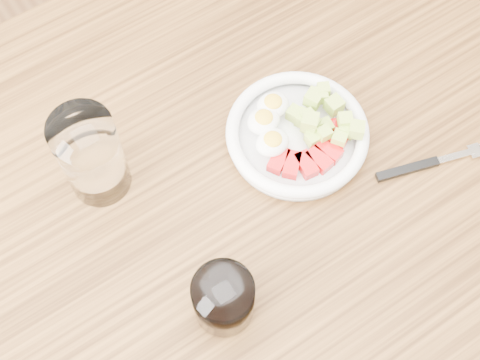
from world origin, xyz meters
name	(u,v)px	position (x,y,z in m)	size (l,w,h in m)	color
ground	(246,322)	(0.00, 0.00, 0.00)	(4.00, 4.00, 0.00)	brown
dining_table	(249,219)	(0.00, 0.00, 0.67)	(1.50, 0.90, 0.77)	brown
bowl	(297,133)	(0.10, 0.03, 0.79)	(0.20, 0.20, 0.05)	white
fork	(425,165)	(0.22, -0.10, 0.77)	(0.18, 0.07, 0.01)	black
water_glass	(91,156)	(-0.16, 0.13, 0.84)	(0.08, 0.08, 0.15)	white
coffee_glass	(224,299)	(-0.12, -0.12, 0.81)	(0.08, 0.08, 0.09)	white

